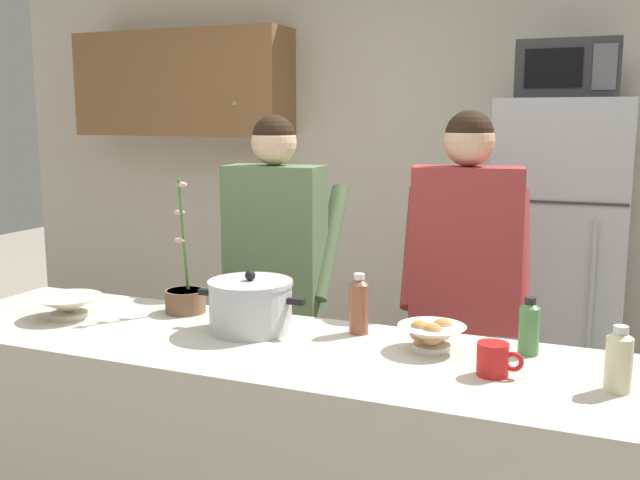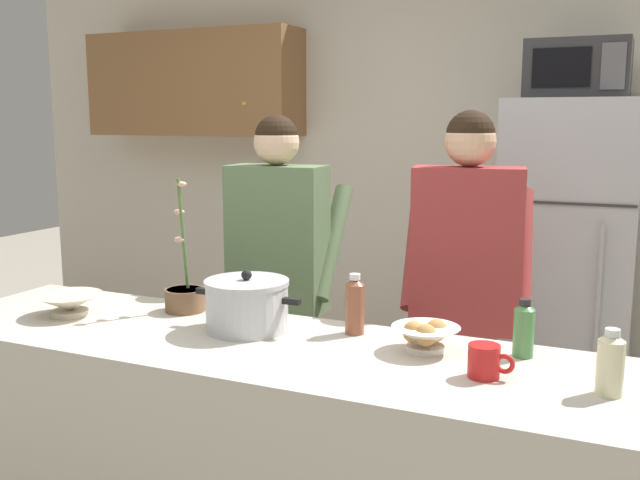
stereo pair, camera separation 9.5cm
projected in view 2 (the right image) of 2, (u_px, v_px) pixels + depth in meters
The scene contains 14 objects.
back_wall_unit at pixel (400, 160), 4.42m from camera, with size 6.00×0.48×2.60m.
kitchen_island at pixel (253, 471), 2.44m from camera, with size 2.41×0.68×0.92m, color beige.
refrigerator at pixel (567, 270), 3.71m from camera, with size 0.64×0.68×1.73m.
microwave at pixel (578, 69), 3.52m from camera, with size 0.48×0.37×0.28m.
person_near_pot at pixel (279, 259), 3.15m from camera, with size 0.52×0.43×1.65m.
person_by_sink at pixel (466, 271), 2.84m from camera, with size 0.56×0.48×1.67m.
cooking_pot at pixel (247, 305), 2.47m from camera, with size 0.40×0.29×0.21m.
coffee_mug at pixel (485, 361), 2.02m from camera, with size 0.13×0.09×0.10m.
bread_bowl at pixel (426, 336), 2.25m from camera, with size 0.22×0.22×0.10m.
empty_bowl at pixel (69, 303), 2.66m from camera, with size 0.25×0.25×0.08m.
bottle_near_edge at pixel (611, 363), 1.89m from camera, with size 0.07×0.07×0.18m.
bottle_mid_counter at pixel (355, 305), 2.43m from camera, with size 0.07×0.07×0.21m.
bottle_far_corner at pixel (524, 329), 2.19m from camera, with size 0.06×0.06×0.18m.
potted_orchid at pixel (185, 294), 2.72m from camera, with size 0.15×0.15×0.50m.
Camera 2 is at (1.15, -1.98, 1.64)m, focal length 40.53 mm.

